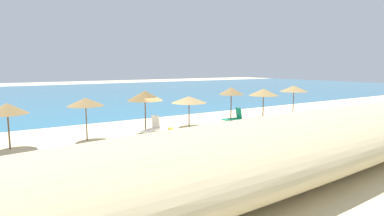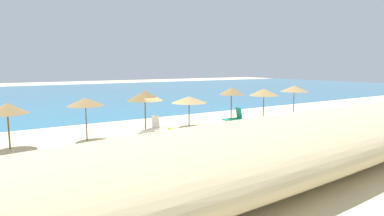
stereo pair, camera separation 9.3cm
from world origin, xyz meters
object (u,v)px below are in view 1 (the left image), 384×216
Objects in this scene: beach_umbrella_4 at (189,100)px; beach_umbrella_7 at (294,89)px; beach_umbrella_2 at (86,102)px; lounge_chair_1 at (152,127)px; lounge_chair_0 at (234,117)px; beach_umbrella_3 at (145,96)px; beach_ball at (171,130)px; beach_umbrella_6 at (264,92)px; beach_umbrella_5 at (231,91)px; beach_umbrella_1 at (7,109)px.

beach_umbrella_4 is 11.84m from beach_umbrella_7.
beach_umbrella_2 reaches higher than lounge_chair_1.
lounge_chair_0 is at bearing -177.46° from beach_umbrella_7.
beach_umbrella_7 is 1.66× the size of lounge_chair_0.
beach_umbrella_2 is 7.72m from beach_umbrella_4.
lounge_chair_0 is (7.87, -0.08, -2.16)m from beach_umbrella_3.
lounge_chair_0 is 4.25× the size of beach_ball.
beach_umbrella_6 is at bearing 179.19° from beach_umbrella_7.
beach_umbrella_5 reaches higher than beach_umbrella_7.
beach_umbrella_1 is at bearing 176.83° from beach_umbrella_2.
beach_umbrella_6 reaches higher than beach_ball.
beach_umbrella_2 is 12.01m from lounge_chair_0.
beach_umbrella_2 is at bearing 48.50° from lounge_chair_1.
beach_umbrella_6 is 1.58× the size of lounge_chair_0.
beach_umbrella_1 is 0.99× the size of beach_umbrella_6.
beach_umbrella_3 reaches higher than beach_umbrella_2.
beach_umbrella_6 is (7.87, 0.05, 0.21)m from beach_umbrella_4.
beach_umbrella_7 is at bearing 0.81° from beach_umbrella_2.
lounge_chair_0 is at bearing -0.31° from beach_umbrella_2.
beach_umbrella_5 is 7.31× the size of beach_ball.
beach_ball is (-10.08, -1.13, -2.11)m from beach_umbrella_6.
beach_umbrella_7 reaches higher than beach_umbrella_6.
beach_umbrella_7 is at bearing -83.42° from lounge_chair_0.
beach_umbrella_5 is 3.57m from beach_umbrella_6.
beach_umbrella_2 reaches higher than beach_umbrella_4.
beach_umbrella_5 is at bearing 11.43° from beach_ball.
beach_ball is (-6.52, -1.32, -2.35)m from beach_umbrella_5.
beach_umbrella_7 is at bearing -1.85° from beach_umbrella_5.
lounge_chair_0 is 6.40m from beach_ball.
beach_ball is (1.35, -0.12, -0.31)m from lounge_chair_1.
beach_ball is (-2.21, -1.08, -1.90)m from beach_umbrella_4.
lounge_chair_1 reaches higher than beach_ball.
beach_umbrella_3 is 1.81× the size of lounge_chair_1.
beach_umbrella_2 is 6.85× the size of beach_ball.
beach_umbrella_4 is 4.02m from lounge_chair_1.
beach_umbrella_1 is 8.55m from lounge_chair_1.
beach_umbrella_1 is at bearing -179.89° from beach_umbrella_7.
beach_umbrella_5 is 1.72× the size of lounge_chair_0.
beach_umbrella_1 reaches higher than lounge_chair_1.
lounge_chair_1 is 4.16× the size of beach_ball.
beach_umbrella_2 is 4.61m from lounge_chair_1.
beach_umbrella_4 reaches higher than beach_ball.
beach_umbrella_4 is 7.87m from beach_umbrella_6.
beach_umbrella_7 is at bearing 0.97° from beach_umbrella_3.
beach_umbrella_4 reaches higher than lounge_chair_0.
lounge_chair_1 is (-7.88, -1.20, -2.04)m from beach_umbrella_5.
beach_umbrella_1 is 23.71m from beach_umbrella_7.
beach_umbrella_7 is 1.70× the size of lounge_chair_1.
beach_umbrella_3 is 2.21m from lounge_chair_1.
beach_umbrella_4 is at bearing 2.11° from beach_umbrella_2.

